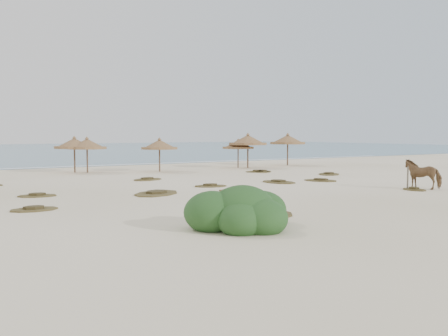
# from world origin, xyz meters

# --- Properties ---
(ground) EXTENTS (160.00, 160.00, 0.00)m
(ground) POSITION_xyz_m (0.00, 0.00, 0.00)
(ground) COLOR #FBEBCE
(ground) RESTS_ON ground
(ocean) EXTENTS (200.00, 100.00, 0.01)m
(ocean) POSITION_xyz_m (0.00, 75.00, 0.00)
(ocean) COLOR #2D6788
(ocean) RESTS_ON ground
(foam_line) EXTENTS (70.00, 0.60, 0.01)m
(foam_line) POSITION_xyz_m (0.00, 26.00, 0.00)
(foam_line) COLOR silver
(foam_line) RESTS_ON ground
(palapa_1) EXTENTS (3.73, 3.73, 2.77)m
(palapa_1) POSITION_xyz_m (-5.57, 19.27, 2.15)
(palapa_1) COLOR brown
(palapa_1) RESTS_ON ground
(palapa_2) EXTENTS (3.06, 3.06, 2.72)m
(palapa_2) POSITION_xyz_m (-4.81, 18.63, 2.11)
(palapa_2) COLOR brown
(palapa_2) RESTS_ON ground
(palapa_3) EXTENTS (2.85, 2.85, 2.64)m
(palapa_3) POSITION_xyz_m (0.20, 16.61, 2.05)
(palapa_3) COLOR brown
(palapa_3) RESTS_ON ground
(palapa_4) EXTENTS (4.11, 4.11, 3.01)m
(palapa_4) POSITION_xyz_m (8.30, 16.30, 2.34)
(palapa_4) COLOR brown
(palapa_4) RESTS_ON ground
(palapa_5) EXTENTS (2.77, 2.77, 2.51)m
(palapa_5) POSITION_xyz_m (7.69, 16.88, 1.95)
(palapa_5) COLOR brown
(palapa_5) RESTS_ON ground
(palapa_6) EXTENTS (3.34, 3.34, 3.01)m
(palapa_6) POSITION_xyz_m (13.36, 17.11, 2.33)
(palapa_6) COLOR brown
(palapa_6) RESTS_ON ground
(horse) EXTENTS (1.73, 2.03, 1.58)m
(horse) POSITION_xyz_m (6.89, -1.82, 0.79)
(horse) COLOR olive
(horse) RESTS_ON ground
(fence_post_far) EXTENTS (0.11, 0.11, 1.19)m
(fence_post_far) POSITION_xyz_m (6.01, -1.54, 0.60)
(fence_post_far) COLOR brown
(fence_post_far) RESTS_ON ground
(bush) EXTENTS (3.50, 3.08, 1.57)m
(bush) POSITION_xyz_m (-7.51, -5.75, 0.51)
(bush) COLOR #275223
(bush) RESTS_ON ground
(scrub_0) EXTENTS (1.82, 1.21, 0.16)m
(scrub_0) POSITION_xyz_m (-12.19, 1.56, 0.05)
(scrub_0) COLOR brown
(scrub_0) RESTS_ON ground
(scrub_1) EXTENTS (3.36, 3.16, 0.16)m
(scrub_1) POSITION_xyz_m (-6.05, 3.71, 0.05)
(scrub_1) COLOR brown
(scrub_1) RESTS_ON ground
(scrub_2) EXTENTS (2.11, 1.69, 0.16)m
(scrub_2) POSITION_xyz_m (-2.08, 5.21, 0.05)
(scrub_2) COLOR brown
(scrub_2) RESTS_ON ground
(scrub_3) EXTENTS (1.76, 2.50, 0.16)m
(scrub_3) POSITION_xyz_m (2.53, 4.94, 0.05)
(scrub_3) COLOR brown
(scrub_3) RESTS_ON ground
(scrub_4) EXTENTS (2.16, 2.47, 0.16)m
(scrub_4) POSITION_xyz_m (5.35, 4.31, 0.05)
(scrub_4) COLOR brown
(scrub_4) RESTS_ON ground
(scrub_5) EXTENTS (2.64, 2.59, 0.16)m
(scrub_5) POSITION_xyz_m (9.21, 7.52, 0.05)
(scrub_5) COLOR brown
(scrub_5) RESTS_ON ground
(scrub_7) EXTENTS (2.28, 1.66, 0.16)m
(scrub_7) POSITION_xyz_m (6.37, 12.16, 0.05)
(scrub_7) COLOR brown
(scrub_7) RESTS_ON ground
(scrub_8) EXTENTS (2.01, 1.59, 0.16)m
(scrub_8) POSITION_xyz_m (-11.15, 5.87, 0.05)
(scrub_8) COLOR brown
(scrub_8) RESTS_ON ground
(scrub_9) EXTENTS (2.26, 2.56, 0.16)m
(scrub_9) POSITION_xyz_m (-2.17, 2.29, 0.05)
(scrub_9) COLOR brown
(scrub_9) RESTS_ON ground
(scrub_10) EXTENTS (2.20, 2.27, 0.16)m
(scrub_10) POSITION_xyz_m (6.60, 11.91, 0.05)
(scrub_10) COLOR brown
(scrub_10) RESTS_ON ground
(scrub_11) EXTENTS (1.88, 2.01, 0.16)m
(scrub_11) POSITION_xyz_m (-4.98, -4.34, 0.05)
(scrub_11) COLOR brown
(scrub_11) RESTS_ON ground
(scrub_12) EXTENTS (1.10, 1.51, 0.16)m
(scrub_12) POSITION_xyz_m (5.95, -2.00, 0.05)
(scrub_12) COLOR brown
(scrub_12) RESTS_ON ground
(scrub_13) EXTENTS (2.42, 1.98, 0.16)m
(scrub_13) POSITION_xyz_m (-3.43, 10.71, 0.05)
(scrub_13) COLOR brown
(scrub_13) RESTS_ON ground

